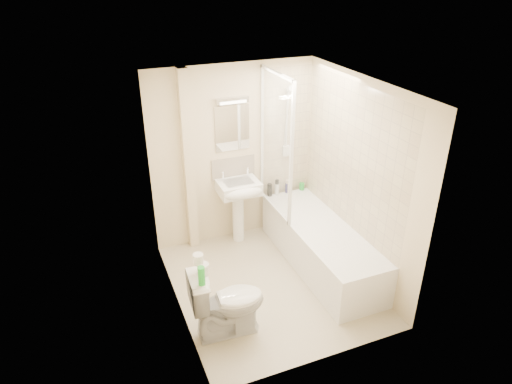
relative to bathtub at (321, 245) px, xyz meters
name	(u,v)px	position (x,y,z in m)	size (l,w,h in m)	color
floor	(270,284)	(-0.75, -0.14, -0.29)	(2.50, 2.50, 0.00)	beige
wall_back	(233,155)	(-0.75, 1.11, 0.91)	(2.20, 0.02, 2.40)	beige
wall_left	(172,215)	(-1.85, -0.14, 0.91)	(0.02, 2.50, 2.40)	beige
wall_right	(358,180)	(0.35, -0.14, 0.91)	(0.02, 2.50, 2.40)	beige
ceiling	(274,86)	(-0.75, -0.14, 2.11)	(2.20, 2.50, 0.02)	white
tile_back	(286,132)	(0.00, 1.10, 1.14)	(0.70, 0.01, 1.75)	beige
tile_right	(352,158)	(0.34, 0.00, 1.14)	(0.01, 2.10, 1.75)	beige
pipe_boxing	(188,164)	(-1.37, 1.05, 0.91)	(0.12, 0.12, 2.40)	beige
splashback	(233,168)	(-0.76, 1.10, 0.74)	(0.60, 0.01, 0.30)	beige
mirror	(232,128)	(-0.76, 1.10, 1.29)	(0.46, 0.01, 0.60)	white
strip_light	(232,100)	(-0.76, 1.08, 1.66)	(0.42, 0.07, 0.07)	silver
bathtub	(321,245)	(0.00, 0.00, 0.00)	(0.70, 2.10, 0.55)	white
shower_screen	(275,145)	(-0.35, 0.66, 1.16)	(0.04, 0.92, 1.80)	white
shower_fixture	(287,125)	(0.00, 1.06, 1.26)	(0.10, 0.16, 0.99)	white
pedestal_sink	(240,195)	(-0.76, 0.88, 0.44)	(0.54, 0.49, 1.03)	white
bottle_black_a	(270,190)	(-0.26, 1.02, 0.35)	(0.07, 0.07, 0.18)	black
bottle_white_a	(277,189)	(-0.15, 1.02, 0.34)	(0.06, 0.06, 0.16)	white
bottle_black_b	(277,187)	(-0.15, 1.02, 0.37)	(0.05, 0.05, 0.22)	black
bottle_blue	(287,188)	(0.01, 1.02, 0.33)	(0.06, 0.06, 0.14)	#141252
bottle_cream	(288,186)	(0.02, 1.02, 0.36)	(0.07, 0.07, 0.19)	beige
bottle_green	(302,186)	(0.24, 1.02, 0.31)	(0.07, 0.07, 0.10)	green
toilet	(227,302)	(-1.47, -0.68, 0.10)	(0.78, 0.48, 0.77)	white
toilet_roll_lower	(203,268)	(-1.68, -0.62, 0.53)	(0.12, 0.12, 0.10)	white
toilet_roll_upper	(198,259)	(-1.72, -0.59, 0.63)	(0.10, 0.10, 0.11)	white
green_bottle	(202,276)	(-1.75, -0.79, 0.58)	(0.07, 0.07, 0.20)	green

